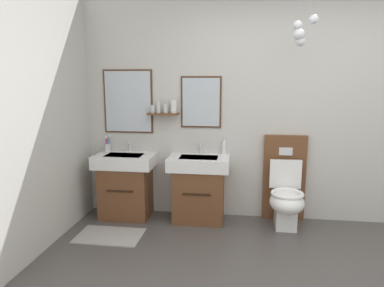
# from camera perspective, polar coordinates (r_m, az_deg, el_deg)

# --- Properties ---
(wall_back) EXTENTS (5.09, 0.58, 2.66)m
(wall_back) POSITION_cam_1_polar(r_m,az_deg,el_deg) (4.20, 15.63, 5.93)
(wall_back) COLOR beige
(wall_back) RESTS_ON ground
(bath_mat) EXTENTS (0.68, 0.44, 0.01)m
(bath_mat) POSITION_cam_1_polar(r_m,az_deg,el_deg) (3.93, -13.18, -14.32)
(bath_mat) COLOR #9E9993
(bath_mat) RESTS_ON ground
(vanity_sink_left) EXTENTS (0.69, 0.46, 0.76)m
(vanity_sink_left) POSITION_cam_1_polar(r_m,az_deg,el_deg) (4.30, -10.64, -6.40)
(vanity_sink_left) COLOR brown
(vanity_sink_left) RESTS_ON ground
(tap_on_left_sink) EXTENTS (0.03, 0.13, 0.11)m
(tap_on_left_sink) POSITION_cam_1_polar(r_m,az_deg,el_deg) (4.35, -10.15, -0.39)
(tap_on_left_sink) COLOR silver
(tap_on_left_sink) RESTS_ON vanity_sink_left
(vanity_sink_right) EXTENTS (0.69, 0.46, 0.76)m
(vanity_sink_right) POSITION_cam_1_polar(r_m,az_deg,el_deg) (4.11, 1.13, -6.99)
(vanity_sink_right) COLOR brown
(vanity_sink_right) RESTS_ON ground
(tap_on_right_sink) EXTENTS (0.03, 0.13, 0.11)m
(tap_on_right_sink) POSITION_cam_1_polar(r_m,az_deg,el_deg) (4.17, 1.41, -0.71)
(tap_on_right_sink) COLOR silver
(tap_on_right_sink) RESTS_ON vanity_sink_right
(toilet) EXTENTS (0.48, 0.63, 1.00)m
(toilet) POSITION_cam_1_polar(r_m,az_deg,el_deg) (4.12, 14.86, -7.68)
(toilet) COLOR brown
(toilet) RESTS_ON ground
(toothbrush_cup) EXTENTS (0.07, 0.07, 0.20)m
(toothbrush_cup) POSITION_cam_1_polar(r_m,az_deg,el_deg) (4.43, -13.47, -0.48)
(toothbrush_cup) COLOR silver
(toothbrush_cup) RESTS_ON vanity_sink_left
(soap_dispenser) EXTENTS (0.06, 0.06, 0.20)m
(soap_dispenser) POSITION_cam_1_polar(r_m,az_deg,el_deg) (4.14, 5.21, -0.61)
(soap_dispenser) COLOR white
(soap_dispenser) RESTS_ON vanity_sink_right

